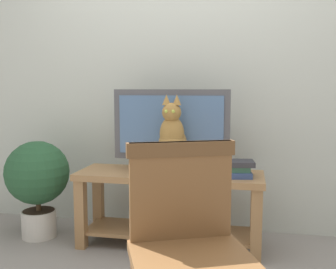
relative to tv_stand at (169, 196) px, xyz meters
name	(u,v)px	position (x,y,z in m)	size (l,w,h in m)	color
back_wall	(188,52)	(0.05, 0.48, 1.04)	(7.00, 0.12, 2.80)	#B7BCB2
tv_stand	(169,196)	(0.00, 0.00, 0.00)	(1.29, 0.43, 0.53)	olive
tv	(171,128)	(0.00, 0.06, 0.48)	(0.82, 0.20, 0.58)	#4C4C51
media_box	(173,170)	(0.03, -0.05, 0.20)	(0.38, 0.27, 0.06)	#2D2D30
cat	(173,139)	(0.03, -0.06, 0.42)	(0.19, 0.30, 0.48)	olive
wooden_chair	(188,238)	(0.31, -1.18, 0.17)	(0.59, 0.59, 0.90)	brown
book_stack	(235,169)	(0.45, -0.05, 0.23)	(0.26, 0.20, 0.11)	#33477A
potted_plant	(37,179)	(-1.00, -0.02, 0.09)	(0.47, 0.47, 0.73)	beige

